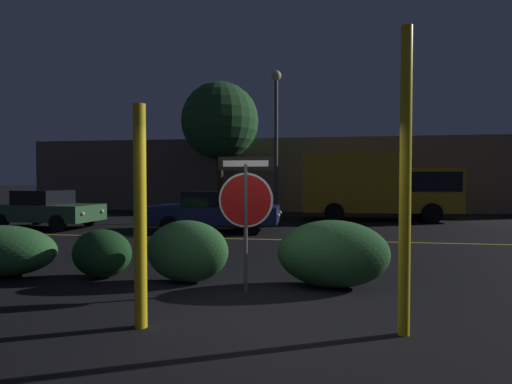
{
  "coord_description": "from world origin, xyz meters",
  "views": [
    {
      "loc": [
        0.57,
        -5.16,
        1.82
      ],
      "look_at": [
        -0.71,
        3.51,
        1.56
      ],
      "focal_mm": 28.0,
      "sensor_mm": 36.0,
      "label": 1
    }
  ],
  "objects_px": {
    "passing_car_2": "(215,211)",
    "tree_0": "(220,121)",
    "hedge_bush_1": "(102,253)",
    "hedge_bush_3": "(333,254)",
    "yellow_pole_left": "(140,216)",
    "stop_sign": "(246,199)",
    "passing_car_1": "(46,209)",
    "delivery_truck": "(378,185)",
    "street_lamp": "(276,122)",
    "hedge_bush_0": "(1,251)",
    "yellow_pole_right": "(405,182)",
    "hedge_bush_2": "(187,251)"
  },
  "relations": [
    {
      "from": "yellow_pole_left",
      "to": "street_lamp",
      "type": "height_order",
      "value": "street_lamp"
    },
    {
      "from": "delivery_truck",
      "to": "tree_0",
      "type": "xyz_separation_m",
      "value": [
        -7.85,
        2.15,
        3.37
      ]
    },
    {
      "from": "hedge_bush_1",
      "to": "passing_car_1",
      "type": "distance_m",
      "value": 9.22
    },
    {
      "from": "yellow_pole_left",
      "to": "hedge_bush_3",
      "type": "xyz_separation_m",
      "value": [
        2.43,
        2.24,
        -0.8
      ]
    },
    {
      "from": "hedge_bush_2",
      "to": "tree_0",
      "type": "height_order",
      "value": "tree_0"
    },
    {
      "from": "passing_car_2",
      "to": "tree_0",
      "type": "distance_m",
      "value": 8.26
    },
    {
      "from": "yellow_pole_left",
      "to": "hedge_bush_3",
      "type": "distance_m",
      "value": 3.4
    },
    {
      "from": "hedge_bush_1",
      "to": "hedge_bush_3",
      "type": "xyz_separation_m",
      "value": [
        4.24,
        -0.05,
        0.12
      ]
    },
    {
      "from": "hedge_bush_1",
      "to": "tree_0",
      "type": "height_order",
      "value": "tree_0"
    },
    {
      "from": "yellow_pole_right",
      "to": "hedge_bush_2",
      "type": "height_order",
      "value": "yellow_pole_right"
    },
    {
      "from": "stop_sign",
      "to": "hedge_bush_0",
      "type": "height_order",
      "value": "stop_sign"
    },
    {
      "from": "delivery_truck",
      "to": "tree_0",
      "type": "relative_size",
      "value": 0.97
    },
    {
      "from": "stop_sign",
      "to": "yellow_pole_left",
      "type": "height_order",
      "value": "yellow_pole_left"
    },
    {
      "from": "stop_sign",
      "to": "passing_car_1",
      "type": "bearing_deg",
      "value": 139.8
    },
    {
      "from": "hedge_bush_3",
      "to": "delivery_truck",
      "type": "distance_m",
      "value": 12.17
    },
    {
      "from": "stop_sign",
      "to": "hedge_bush_2",
      "type": "relative_size",
      "value": 1.48
    },
    {
      "from": "hedge_bush_0",
      "to": "tree_0",
      "type": "xyz_separation_m",
      "value": [
        0.87,
        14.12,
        4.48
      ]
    },
    {
      "from": "hedge_bush_1",
      "to": "hedge_bush_2",
      "type": "xyz_separation_m",
      "value": [
        1.69,
        -0.1,
        0.1
      ]
    },
    {
      "from": "yellow_pole_left",
      "to": "hedge_bush_3",
      "type": "height_order",
      "value": "yellow_pole_left"
    },
    {
      "from": "passing_car_1",
      "to": "tree_0",
      "type": "distance_m",
      "value": 9.71
    },
    {
      "from": "stop_sign",
      "to": "tree_0",
      "type": "xyz_separation_m",
      "value": [
        -3.92,
        14.5,
        3.44
      ]
    },
    {
      "from": "hedge_bush_1",
      "to": "hedge_bush_3",
      "type": "relative_size",
      "value": 0.59
    },
    {
      "from": "stop_sign",
      "to": "delivery_truck",
      "type": "xyz_separation_m",
      "value": [
        3.93,
        12.35,
        0.07
      ]
    },
    {
      "from": "yellow_pole_right",
      "to": "street_lamp",
      "type": "height_order",
      "value": "street_lamp"
    },
    {
      "from": "stop_sign",
      "to": "yellow_pole_left",
      "type": "relative_size",
      "value": 0.8
    },
    {
      "from": "passing_car_1",
      "to": "street_lamp",
      "type": "xyz_separation_m",
      "value": [
        8.34,
        4.34,
        3.74
      ]
    },
    {
      "from": "hedge_bush_0",
      "to": "stop_sign",
      "type": "bearing_deg",
      "value": -4.58
    },
    {
      "from": "hedge_bush_3",
      "to": "hedge_bush_0",
      "type": "bearing_deg",
      "value": -179.08
    },
    {
      "from": "yellow_pole_right",
      "to": "passing_car_2",
      "type": "bearing_deg",
      "value": 116.88
    },
    {
      "from": "stop_sign",
      "to": "hedge_bush_1",
      "type": "relative_size",
      "value": 1.96
    },
    {
      "from": "passing_car_1",
      "to": "passing_car_2",
      "type": "relative_size",
      "value": 0.9
    },
    {
      "from": "passing_car_1",
      "to": "hedge_bush_0",
      "type": "bearing_deg",
      "value": 36.53
    },
    {
      "from": "yellow_pole_right",
      "to": "passing_car_1",
      "type": "xyz_separation_m",
      "value": [
        -11.14,
        8.92,
        -1.08
      ]
    },
    {
      "from": "stop_sign",
      "to": "tree_0",
      "type": "height_order",
      "value": "tree_0"
    },
    {
      "from": "hedge_bush_0",
      "to": "hedge_bush_3",
      "type": "bearing_deg",
      "value": 0.92
    },
    {
      "from": "yellow_pole_right",
      "to": "passing_car_1",
      "type": "distance_m",
      "value": 14.31
    },
    {
      "from": "hedge_bush_0",
      "to": "hedge_bush_3",
      "type": "distance_m",
      "value": 6.21
    },
    {
      "from": "hedge_bush_0",
      "to": "passing_car_2",
      "type": "relative_size",
      "value": 0.47
    },
    {
      "from": "hedge_bush_0",
      "to": "hedge_bush_2",
      "type": "distance_m",
      "value": 3.66
    },
    {
      "from": "stop_sign",
      "to": "hedge_bush_0",
      "type": "distance_m",
      "value": 4.92
    },
    {
      "from": "passing_car_2",
      "to": "street_lamp",
      "type": "relative_size",
      "value": 0.69
    },
    {
      "from": "yellow_pole_right",
      "to": "tree_0",
      "type": "relative_size",
      "value": 0.51
    },
    {
      "from": "stop_sign",
      "to": "passing_car_1",
      "type": "distance_m",
      "value": 11.66
    },
    {
      "from": "yellow_pole_left",
      "to": "yellow_pole_right",
      "type": "distance_m",
      "value": 3.2
    },
    {
      "from": "yellow_pole_right",
      "to": "delivery_truck",
      "type": "xyz_separation_m",
      "value": [
        1.78,
        13.88,
        -0.21
      ]
    },
    {
      "from": "hedge_bush_3",
      "to": "street_lamp",
      "type": "relative_size",
      "value": 0.28
    },
    {
      "from": "street_lamp",
      "to": "hedge_bush_0",
      "type": "bearing_deg",
      "value": -110.08
    },
    {
      "from": "yellow_pole_right",
      "to": "delivery_truck",
      "type": "relative_size",
      "value": 0.53
    },
    {
      "from": "hedge_bush_2",
      "to": "passing_car_1",
      "type": "distance_m",
      "value": 10.49
    },
    {
      "from": "hedge_bush_0",
      "to": "tree_0",
      "type": "bearing_deg",
      "value": 86.48
    }
  ]
}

